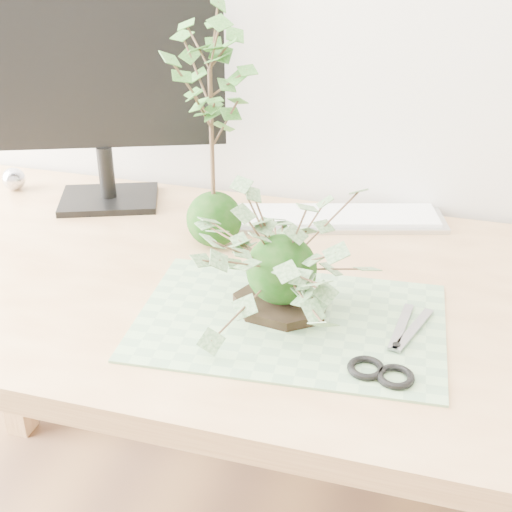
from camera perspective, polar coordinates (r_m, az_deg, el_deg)
name	(u,v)px	position (r m, az deg, el deg)	size (l,w,h in m)	color
desk	(255,328)	(1.20, -0.11, -5.82)	(1.60, 0.70, 0.74)	tan
cutting_mat	(290,321)	(1.05, 2.74, -5.23)	(0.45, 0.30, 0.00)	gray
stone_dish	(281,304)	(1.08, 2.00, -3.86)	(0.15, 0.15, 0.01)	black
ivy_kokedama	(282,239)	(1.02, 2.10, 1.34)	(0.31, 0.31, 0.21)	black
maple_kokedama	(210,84)	(1.17, -3.70, 13.56)	(0.27, 0.27, 0.41)	black
keyboard	(338,218)	(1.37, 6.56, 3.08)	(0.42, 0.23, 0.02)	#B2B2B2
monitor	(99,82)	(1.40, -12.46, 13.46)	(0.45, 0.21, 0.42)	black
foil_ball	(14,179)	(1.58, -18.81, 5.86)	(0.05, 0.05, 0.05)	silver
scissors	(391,363)	(0.98, 10.77, -8.38)	(0.10, 0.21, 0.01)	gray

